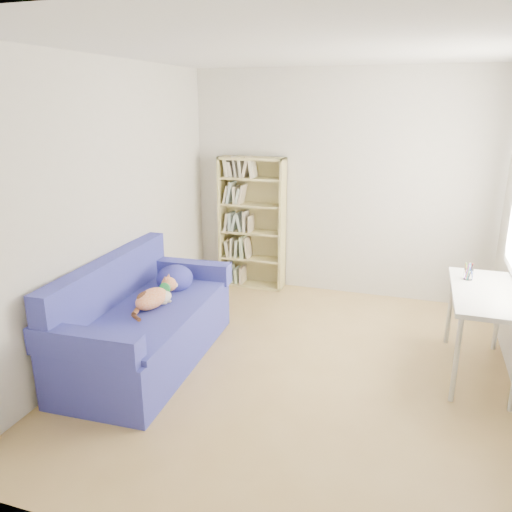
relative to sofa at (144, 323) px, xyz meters
The scene contains 6 objects.
ground 1.40m from the sofa, ahead, with size 4.00×4.00×0.00m, color #A17F48.
room_shell 1.94m from the sofa, 10.40° to the left, with size 3.54×4.04×2.62m.
sofa is the anchor object (origin of this frame).
bookshelf 2.15m from the sofa, 81.48° to the left, with size 0.80×0.25×1.60m.
desk 2.90m from the sofa, 13.14° to the left, with size 0.52×1.13×0.75m.
pen_cup 2.87m from the sofa, 18.69° to the left, with size 0.08×0.08×0.15m.
Camera 1 is at (0.86, -3.77, 2.23)m, focal length 35.00 mm.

